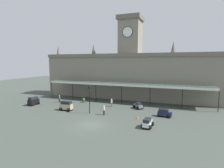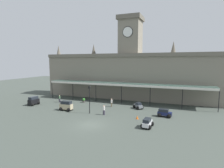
% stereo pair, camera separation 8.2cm
% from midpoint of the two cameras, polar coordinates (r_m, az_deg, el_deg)
% --- Properties ---
extents(ground_plane, '(140.00, 140.00, 0.00)m').
position_cam_midpoint_polar(ground_plane, '(27.19, -6.78, -12.40)').
color(ground_plane, '#404841').
extents(station_building, '(43.74, 6.13, 19.58)m').
position_cam_midpoint_polar(station_building, '(45.16, 5.67, 3.34)').
color(station_building, gray).
rests_on(station_building, ground).
extents(entrance_canopy, '(36.64, 3.26, 4.33)m').
position_cam_midpoint_polar(entrance_canopy, '(40.29, 3.59, 0.07)').
color(entrance_canopy, '#38564C').
rests_on(entrance_canopy, ground).
extents(car_beige_van, '(2.42, 1.63, 1.77)m').
position_cam_midpoint_polar(car_beige_van, '(35.26, -13.94, -6.68)').
color(car_beige_van, tan).
rests_on(car_beige_van, ground).
extents(car_navy_estate, '(2.31, 1.65, 1.27)m').
position_cam_midpoint_polar(car_navy_estate, '(31.68, 16.02, -8.74)').
color(car_navy_estate, '#19214C').
rests_on(car_navy_estate, ground).
extents(car_white_estate, '(1.63, 2.30, 1.27)m').
position_cam_midpoint_polar(car_white_estate, '(26.29, 10.95, -11.87)').
color(car_white_estate, silver).
rests_on(car_white_estate, ground).
extents(car_grey_sedan, '(2.21, 2.22, 1.19)m').
position_cam_midpoint_polar(car_grey_sedan, '(35.93, 8.16, -6.78)').
color(car_grey_sedan, slate).
rests_on(car_grey_sedan, ground).
extents(car_black_van, '(1.59, 2.40, 1.77)m').
position_cam_midpoint_polar(car_black_van, '(41.74, -23.04, -4.92)').
color(car_black_van, black).
rests_on(car_black_van, ground).
extents(pedestrian_near_entrance, '(0.34, 0.39, 1.67)m').
position_cam_midpoint_polar(pedestrian_near_entrance, '(36.94, -0.09, -5.69)').
color(pedestrian_near_entrance, brown).
rests_on(pedestrian_near_entrance, ground).
extents(pedestrian_beside_cars, '(0.39, 0.34, 1.67)m').
position_cam_midpoint_polar(pedestrian_beside_cars, '(31.48, -2.45, -7.92)').
color(pedestrian_beside_cars, '#3F384C').
rests_on(pedestrian_beside_cars, ground).
extents(pedestrian_crossing_forecourt, '(0.39, 0.34, 1.67)m').
position_cam_midpoint_polar(pedestrian_crossing_forecourt, '(42.52, -15.87, -4.27)').
color(pedestrian_crossing_forecourt, '#3F384C').
rests_on(pedestrian_crossing_forecourt, ground).
extents(victorian_lamppost, '(0.30, 0.30, 4.94)m').
position_cam_midpoint_polar(victorian_lamppost, '(32.10, -6.93, -3.73)').
color(victorian_lamppost, black).
rests_on(victorian_lamppost, ground).
extents(traffic_cone, '(0.40, 0.40, 0.56)m').
position_cam_midpoint_polar(traffic_cone, '(29.70, 7.89, -10.17)').
color(traffic_cone, orange).
rests_on(traffic_cone, ground).
extents(planter_by_canopy, '(0.60, 0.60, 0.96)m').
position_cam_midpoint_polar(planter_by_canopy, '(41.36, -8.69, -4.99)').
color(planter_by_canopy, '#47423D').
rests_on(planter_by_canopy, ground).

